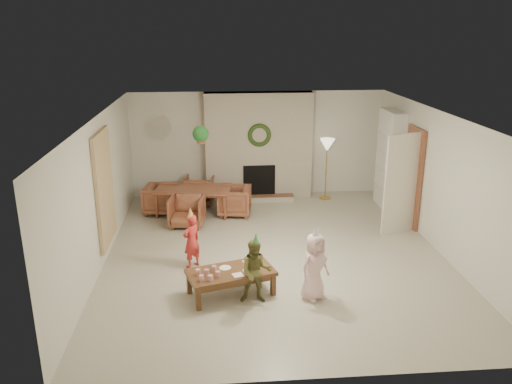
{
  "coord_description": "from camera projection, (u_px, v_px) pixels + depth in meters",
  "views": [
    {
      "loc": [
        -1.03,
        -8.44,
        3.93
      ],
      "look_at": [
        -0.3,
        0.4,
        1.05
      ],
      "focal_mm": 35.89,
      "sensor_mm": 36.0,
      "label": 1
    }
  ],
  "objects": [
    {
      "name": "wall_right",
      "position": [
        441.0,
        184.0,
        9.15
      ],
      "size": [
        0.0,
        7.0,
        7.0
      ],
      "primitive_type": "plane",
      "rotation": [
        1.57,
        0.0,
        -1.57
      ],
      "color": "silver",
      "rests_on": "floor"
    },
    {
      "name": "books_row_lower",
      "position": [
        388.0,
        184.0,
        11.37
      ],
      "size": [
        0.2,
        0.4,
        0.24
      ],
      "primitive_type": "cube",
      "color": "#9D2D1D",
      "rests_on": "bookshelf_shelf_a"
    },
    {
      "name": "ceiling",
      "position": [
        276.0,
        116.0,
        8.52
      ],
      "size": [
        7.0,
        7.0,
        0.0
      ],
      "primitive_type": "plane",
      "rotation": [
        3.14,
        0.0,
        0.0
      ],
      "color": "white",
      "rests_on": "wall_back"
    },
    {
      "name": "floor_lamp_shade",
      "position": [
        327.0,
        145.0,
        11.86
      ],
      "size": [
        0.35,
        0.35,
        0.29
      ],
      "primitive_type": "cone",
      "rotation": [
        3.14,
        0.0,
        0.0
      ],
      "color": "beige",
      "rests_on": "floor_lamp_post"
    },
    {
      "name": "cup_a",
      "position": [
        202.0,
        278.0,
        7.43
      ],
      "size": [
        0.09,
        0.09,
        0.09
      ],
      "primitive_type": "cylinder",
      "rotation": [
        0.0,
        0.0,
        0.3
      ],
      "color": "silver",
      "rests_on": "coffee_table_top"
    },
    {
      "name": "fireplace_firebox",
      "position": [
        259.0,
        180.0,
        12.12
      ],
      "size": [
        0.75,
        0.12,
        0.75
      ],
      "primitive_type": "cube",
      "color": "black",
      "rests_on": "floor"
    },
    {
      "name": "plate_a",
      "position": [
        225.0,
        268.0,
        7.84
      ],
      "size": [
        0.22,
        0.22,
        0.01
      ],
      "primitive_type": "cylinder",
      "rotation": [
        0.0,
        0.0,
        0.3
      ],
      "color": "white",
      "rests_on": "coffee_table_top"
    },
    {
      "name": "cup_b",
      "position": [
        198.0,
        272.0,
        7.61
      ],
      "size": [
        0.09,
        0.09,
        0.09
      ],
      "primitive_type": "cylinder",
      "rotation": [
        0.0,
        0.0,
        0.3
      ],
      "color": "silver",
      "rests_on": "coffee_table_top"
    },
    {
      "name": "books_row_mid",
      "position": [
        387.0,
        164.0,
        11.44
      ],
      "size": [
        0.2,
        0.44,
        0.24
      ],
      "primitive_type": "cube",
      "color": "#2A619D",
      "rests_on": "bookshelf_shelf_b"
    },
    {
      "name": "wall_back",
      "position": [
        258.0,
        144.0,
        12.23
      ],
      "size": [
        7.0,
        0.0,
        7.0
      ],
      "primitive_type": "plane",
      "rotation": [
        1.57,
        0.0,
        0.0
      ],
      "color": "silver",
      "rests_on": "floor"
    },
    {
      "name": "cup_d",
      "position": [
        207.0,
        272.0,
        7.61
      ],
      "size": [
        0.09,
        0.09,
        0.09
      ],
      "primitive_type": "cylinder",
      "rotation": [
        0.0,
        0.0,
        0.3
      ],
      "color": "silver",
      "rests_on": "coffee_table_top"
    },
    {
      "name": "cup_e",
      "position": [
        218.0,
        274.0,
        7.55
      ],
      "size": [
        0.09,
        0.09,
        0.09
      ],
      "primitive_type": "cylinder",
      "rotation": [
        0.0,
        0.0,
        0.3
      ],
      "color": "silver",
      "rests_on": "coffee_table_top"
    },
    {
      "name": "door_leaf",
      "position": [
        401.0,
        184.0,
        9.97
      ],
      "size": [
        0.77,
        0.32,
        2.0
      ],
      "primitive_type": "cube",
      "rotation": [
        0.0,
        0.0,
        -1.22
      ],
      "color": "beige",
      "rests_on": "floor"
    },
    {
      "name": "wall_left",
      "position": [
        100.0,
        192.0,
        8.68
      ],
      "size": [
        0.0,
        7.0,
        7.0
      ],
      "primitive_type": "plane",
      "rotation": [
        1.57,
        0.0,
        1.57
      ],
      "color": "silver",
      "rests_on": "floor"
    },
    {
      "name": "party_hat_pink",
      "position": [
        316.0,
        232.0,
        7.44
      ],
      "size": [
        0.18,
        0.18,
        0.19
      ],
      "primitive_type": "cone",
      "rotation": [
        0.0,
        0.0,
        0.42
      ],
      "color": "silver",
      "rests_on": "child_pink"
    },
    {
      "name": "plate_b",
      "position": [
        248.0,
        270.0,
        7.75
      ],
      "size": [
        0.22,
        0.22,
        0.01
      ],
      "primitive_type": "cylinder",
      "rotation": [
        0.0,
        0.0,
        0.3
      ],
      "color": "white",
      "rests_on": "coffee_table_top"
    },
    {
      "name": "curtain_panel",
      "position": [
        104.0,
        189.0,
        8.87
      ],
      "size": [
        0.06,
        1.2,
        2.0
      ],
      "primitive_type": "cube",
      "color": "beige",
      "rests_on": "wall_left"
    },
    {
      "name": "coffee_leg_bl",
      "position": [
        189.0,
        283.0,
        7.85
      ],
      "size": [
        0.09,
        0.09,
        0.34
      ],
      "primitive_type": "cube",
      "rotation": [
        0.0,
        0.0,
        0.3
      ],
      "color": "#56361C",
      "rests_on": "floor"
    },
    {
      "name": "door_frame",
      "position": [
        413.0,
        177.0,
        10.35
      ],
      "size": [
        0.05,
        0.86,
        2.04
      ],
      "primitive_type": "cube",
      "color": "brown",
      "rests_on": "floor"
    },
    {
      "name": "dining_table",
      "position": [
        193.0,
        201.0,
        11.18
      ],
      "size": [
        1.75,
        1.15,
        0.57
      ],
      "primitive_type": "imported",
      "rotation": [
        0.0,
        0.0,
        -0.15
      ],
      "color": "brown",
      "rests_on": "floor"
    },
    {
      "name": "wall_front",
      "position": [
        313.0,
        283.0,
        5.59
      ],
      "size": [
        7.0,
        0.0,
        7.0
      ],
      "primitive_type": "plane",
      "rotation": [
        -1.57,
        0.0,
        0.0
      ],
      "color": "silver",
      "rests_on": "floor"
    },
    {
      "name": "books_row_upper",
      "position": [
        390.0,
        149.0,
        11.18
      ],
      "size": [
        0.2,
        0.36,
        0.22
      ],
      "primitive_type": "cube",
      "color": "gold",
      "rests_on": "bookshelf_shelf_c"
    },
    {
      "name": "fireplace_wreath",
      "position": [
        259.0,
        135.0,
        11.73
      ],
      "size": [
        0.54,
        0.1,
        0.54
      ],
      "primitive_type": "torus",
      "rotation": [
        1.57,
        0.0,
        0.0
      ],
      "color": "#203B16",
      "rests_on": "fireplace_mass"
    },
    {
      "name": "napkin_left",
      "position": [
        238.0,
        275.0,
        7.61
      ],
      "size": [
        0.19,
        0.19,
        0.01
      ],
      "primitive_type": "cube",
      "rotation": [
        0.0,
        0.0,
        0.3
      ],
      "color": "#F8B7CC",
      "rests_on": "coffee_table_top"
    },
    {
      "name": "floor_lamp_post",
      "position": [
        326.0,
        171.0,
        12.06
      ],
      "size": [
        0.03,
        0.03,
        1.31
      ],
      "primitive_type": "cylinder",
      "color": "gold",
      "rests_on": "floor"
    },
    {
      "name": "dining_chair_far",
      "position": [
        199.0,
        190.0,
        11.85
      ],
      "size": [
        0.77,
        0.79,
        0.63
      ],
      "primitive_type": "imported",
      "rotation": [
        0.0,
        0.0,
        2.99
      ],
      "color": "brown",
      "rests_on": "floor"
    },
    {
      "name": "cup_f",
      "position": [
        214.0,
        268.0,
        7.73
      ],
      "size": [
        0.09,
        0.09,
        0.09
      ],
      "primitive_type": "cylinder",
      "rotation": [
        0.0,
        0.0,
        0.3
      ],
      "color": "silver",
      "rests_on": "coffee_table_top"
    },
    {
      "name": "dining_chair_near",
      "position": [
        187.0,
        211.0,
        10.48
      ],
      "size": [
        0.77,
        0.79,
        0.63
      ],
      "primitive_type": "imported",
      "rotation": [
        0.0,
        0.0,
        -0.15
      ],
      "color": "brown",
      "rests_on": "floor"
    },
    {
      "name": "bookshelf_shelf_a",
      "position": [
        386.0,
        188.0,
        11.56
      ],
      "size": [
        0.3,
        0.92,
        0.03
      ],
      "primitive_type": "cube",
      "color": "white",
      "rests_on": "bookshelf_carcass"
    },
    {
      "name": "hanging_plant_cord",
      "position": [
        200.0,
        122.0,
        9.95
      ],
      "size": [
        0.01,
        0.01,
        0.7
      ],
      "primitive_type": "cylinder",
      "color": "tan",
      "rests_on": "ceiling"
    },
    {
      "name": "cup_c",
      "position": [
        211.0,
        278.0,
        7.43
      ],
      "size": [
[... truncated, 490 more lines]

